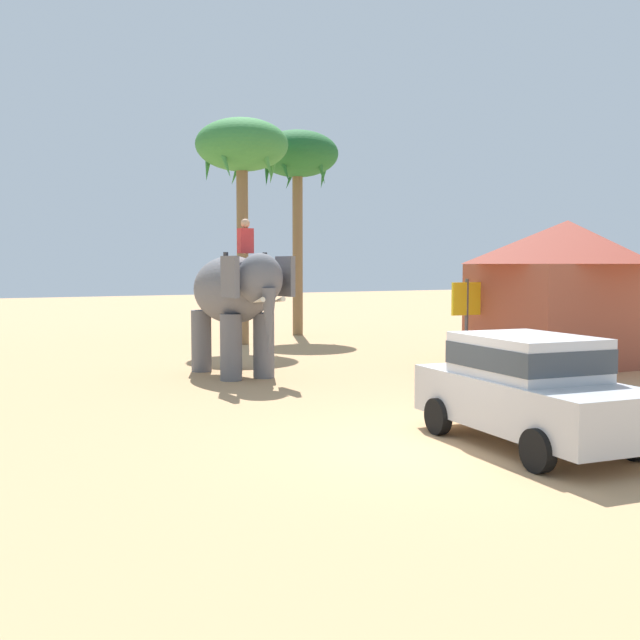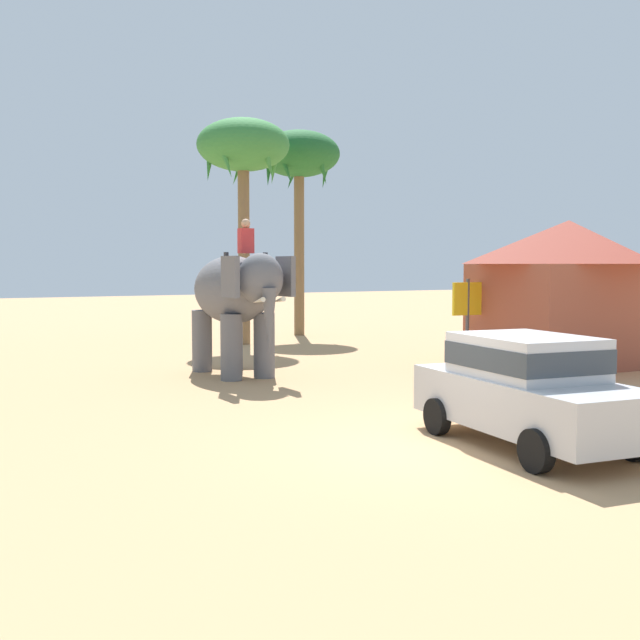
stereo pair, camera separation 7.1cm
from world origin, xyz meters
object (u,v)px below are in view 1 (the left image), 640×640
Objects in this scene: car_sedan_foreground at (529,386)px; signboard_yellow at (467,305)px; palm_tree_behind_elephant at (242,151)px; palm_tree_near_hut at (297,160)px; elephant_with_mahout at (235,296)px; roadside_hut at (566,288)px.

signboard_yellow is (5.31, 7.91, 0.76)m from car_sedan_foreground.
car_sedan_foreground is 17.39m from palm_tree_behind_elephant.
car_sedan_foreground is 0.53× the size of palm_tree_near_hut.
car_sedan_foreground is 20.21m from palm_tree_near_hut.
palm_tree_near_hut reaches higher than car_sedan_foreground.
elephant_with_mahout is at bearing -114.54° from palm_tree_behind_elephant.
elephant_with_mahout is at bearing 96.08° from car_sedan_foreground.
palm_tree_behind_elephant is 3.25× the size of signboard_yellow.
car_sedan_foreground is 1.09× the size of elephant_with_mahout.
roadside_hut is (8.88, -2.42, 0.13)m from elephant_with_mahout.
elephant_with_mahout is at bearing -125.06° from palm_tree_near_hut.
signboard_yellow is (3.08, -8.34, -5.00)m from palm_tree_behind_elephant.
palm_tree_behind_elephant is (3.22, 7.05, 4.70)m from elephant_with_mahout.
palm_tree_near_hut is at bearing 88.74° from signboard_yellow.
elephant_with_mahout is 6.43m from signboard_yellow.
palm_tree_behind_elephant is 10.20m from signboard_yellow.
palm_tree_near_hut reaches higher than roadside_hut.
palm_tree_behind_elephant reaches higher than signboard_yellow.
palm_tree_near_hut reaches higher than palm_tree_behind_elephant.
palm_tree_behind_elephant is at bearing 65.46° from elephant_with_mahout.
elephant_with_mahout is (-0.98, 9.20, 1.06)m from car_sedan_foreground.
elephant_with_mahout is at bearing 164.77° from roadside_hut.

